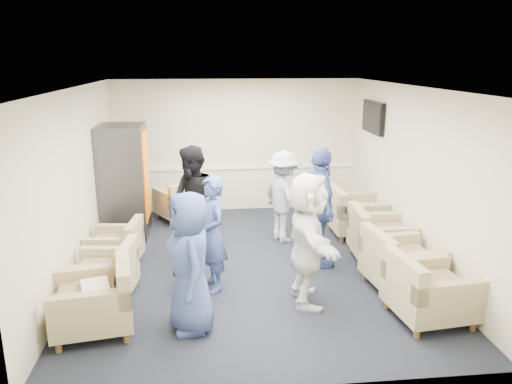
{
  "coord_description": "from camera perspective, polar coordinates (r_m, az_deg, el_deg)",
  "views": [
    {
      "loc": [
        -0.68,
        -7.13,
        3.1
      ],
      "look_at": [
        0.1,
        0.2,
        1.12
      ],
      "focal_mm": 35.0,
      "sensor_mm": 36.0,
      "label": 1
    }
  ],
  "objects": [
    {
      "name": "floor",
      "position": [
        7.81,
        -0.59,
        -8.33
      ],
      "size": [
        6.0,
        6.0,
        0.0
      ],
      "primitive_type": "plane",
      "color": "black",
      "rests_on": "ground"
    },
    {
      "name": "ceiling",
      "position": [
        7.18,
        -0.65,
        11.87
      ],
      "size": [
        6.0,
        6.0,
        0.0
      ],
      "primitive_type": "plane",
      "rotation": [
        3.14,
        0.0,
        0.0
      ],
      "color": "white",
      "rests_on": "back_wall"
    },
    {
      "name": "back_wall",
      "position": [
        10.3,
        -2.22,
        5.28
      ],
      "size": [
        5.0,
        0.02,
        2.7
      ],
      "primitive_type": "cube",
      "color": "beige",
      "rests_on": "floor"
    },
    {
      "name": "front_wall",
      "position": [
        4.54,
        3.04,
        -7.64
      ],
      "size": [
        5.0,
        0.02,
        2.7
      ],
      "primitive_type": "cube",
      "color": "beige",
      "rests_on": "floor"
    },
    {
      "name": "left_wall",
      "position": [
        7.57,
        -19.83,
        0.78
      ],
      "size": [
        0.02,
        6.0,
        2.7
      ],
      "primitive_type": "cube",
      "color": "beige",
      "rests_on": "floor"
    },
    {
      "name": "right_wall",
      "position": [
        8.0,
        17.5,
        1.73
      ],
      "size": [
        0.02,
        6.0,
        2.7
      ],
      "primitive_type": "cube",
      "color": "beige",
      "rests_on": "floor"
    },
    {
      "name": "chair_rail",
      "position": [
        10.37,
        -2.19,
        2.81
      ],
      "size": [
        4.98,
        0.04,
        0.06
      ],
      "primitive_type": "cube",
      "color": "white",
      "rests_on": "back_wall"
    },
    {
      "name": "tv",
      "position": [
        9.52,
        13.21,
        8.32
      ],
      "size": [
        0.1,
        1.0,
        0.58
      ],
      "color": "black",
      "rests_on": "right_wall"
    },
    {
      "name": "armchair_left_near",
      "position": [
        6.22,
        -17.63,
        -11.9
      ],
      "size": [
        1.02,
        1.02,
        0.71
      ],
      "rotation": [
        0.0,
        0.0,
        -1.41
      ],
      "color": "#9C8F65",
      "rests_on": "floor"
    },
    {
      "name": "armchair_left_mid",
      "position": [
        6.99,
        -16.65,
        -9.07
      ],
      "size": [
        0.88,
        0.88,
        0.64
      ],
      "rotation": [
        0.0,
        0.0,
        -1.68
      ],
      "color": "#9C8F65",
      "rests_on": "floor"
    },
    {
      "name": "armchair_left_far",
      "position": [
        7.97,
        -15.48,
        -6.05
      ],
      "size": [
        0.83,
        0.83,
        0.6
      ],
      "rotation": [
        0.0,
        0.0,
        -1.68
      ],
      "color": "#9C8F65",
      "rests_on": "floor"
    },
    {
      "name": "armchair_right_near",
      "position": [
        6.48,
        18.82,
        -10.84
      ],
      "size": [
        0.99,
        0.99,
        0.72
      ],
      "rotation": [
        0.0,
        0.0,
        1.68
      ],
      "color": "#9C8F65",
      "rests_on": "floor"
    },
    {
      "name": "armchair_right_midnear",
      "position": [
        7.2,
        15.89,
        -7.93
      ],
      "size": [
        1.0,
        1.0,
        0.72
      ],
      "rotation": [
        0.0,
        0.0,
        1.69
      ],
      "color": "#9C8F65",
      "rests_on": "floor"
    },
    {
      "name": "armchair_right_midfar",
      "position": [
        8.11,
        13.69,
        -5.14
      ],
      "size": [
        0.95,
        0.95,
        0.72
      ],
      "rotation": [
        0.0,
        0.0,
        1.51
      ],
      "color": "#9C8F65",
      "rests_on": "floor"
    },
    {
      "name": "armchair_right_far",
      "position": [
        9.14,
        11.06,
        -2.59
      ],
      "size": [
        0.94,
        0.94,
        0.74
      ],
      "rotation": [
        0.0,
        0.0,
        1.58
      ],
      "color": "#9C8F65",
      "rests_on": "floor"
    },
    {
      "name": "armchair_corner",
      "position": [
        9.91,
        -8.35,
        -1.27
      ],
      "size": [
        1.17,
        1.17,
        0.68
      ],
      "rotation": [
        0.0,
        0.0,
        3.67
      ],
      "color": "#9C8F65",
      "rests_on": "floor"
    },
    {
      "name": "vending_machine",
      "position": [
        9.14,
        -14.81,
        1.24
      ],
      "size": [
        0.8,
        0.94,
        1.99
      ],
      "color": "#46454C",
      "rests_on": "floor"
    },
    {
      "name": "backpack",
      "position": [
        7.04,
        -7.91,
        -9.13
      ],
      "size": [
        0.29,
        0.22,
        0.45
      ],
      "rotation": [
        0.0,
        0.0,
        0.14
      ],
      "color": "black",
      "rests_on": "floor"
    },
    {
      "name": "pillow",
      "position": [
        6.14,
        -17.89,
        -10.49
      ],
      "size": [
        0.4,
        0.47,
        0.12
      ],
      "primitive_type": "cube",
      "rotation": [
        0.0,
        0.0,
        -1.3
      ],
      "color": "white",
      "rests_on": "armchair_left_near"
    },
    {
      "name": "person_front_left",
      "position": [
        5.8,
        -7.58,
        -8.01
      ],
      "size": [
        0.71,
        0.92,
        1.68
      ],
      "primitive_type": "imported",
      "rotation": [
        0.0,
        0.0,
        -1.34
      ],
      "color": "#3A4C8B",
      "rests_on": "floor"
    },
    {
      "name": "person_mid_left",
      "position": [
        6.79,
        -5.03,
        -4.8
      ],
      "size": [
        0.56,
        0.68,
        1.6
      ],
      "primitive_type": "imported",
      "rotation": [
        0.0,
        0.0,
        -1.22
      ],
      "color": "#3A4C8B",
      "rests_on": "floor"
    },
    {
      "name": "person_back_left",
      "position": [
        7.78,
        -7.19,
        -1.41
      ],
      "size": [
        1.02,
        1.1,
        1.82
      ],
      "primitive_type": "imported",
      "rotation": [
        0.0,
        0.0,
        -1.08
      ],
      "color": "black",
      "rests_on": "floor"
    },
    {
      "name": "person_back_right",
      "position": [
        8.58,
        3.22,
        -0.52
      ],
      "size": [
        0.97,
        1.18,
        1.59
      ],
      "primitive_type": "imported",
      "rotation": [
        0.0,
        0.0,
        2.0
      ],
      "color": "silver",
      "rests_on": "floor"
    },
    {
      "name": "person_mid_right",
      "position": [
        7.56,
        7.32,
        -1.81
      ],
      "size": [
        0.52,
        1.11,
        1.84
      ],
      "primitive_type": "imported",
      "rotation": [
        0.0,
        0.0,
        1.64
      ],
      "color": "#3A4C8B",
      "rests_on": "floor"
    },
    {
      "name": "person_front_right",
      "position": [
        6.4,
        5.93,
        -5.38
      ],
      "size": [
        0.58,
        1.64,
        1.74
      ],
      "primitive_type": "imported",
      "rotation": [
        0.0,
        0.0,
        1.53
      ],
      "color": "white",
      "rests_on": "floor"
    }
  ]
}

